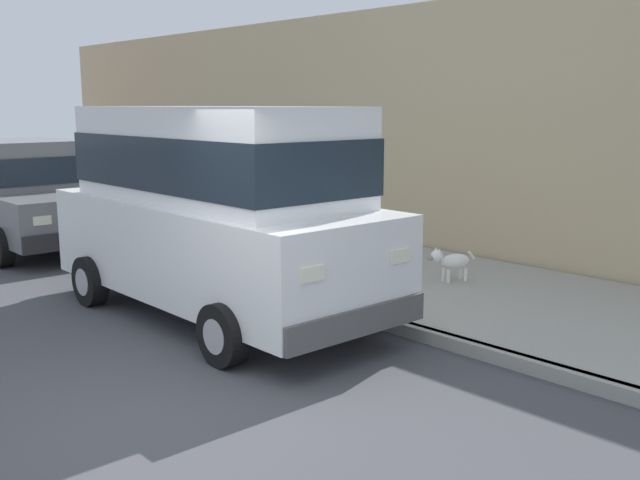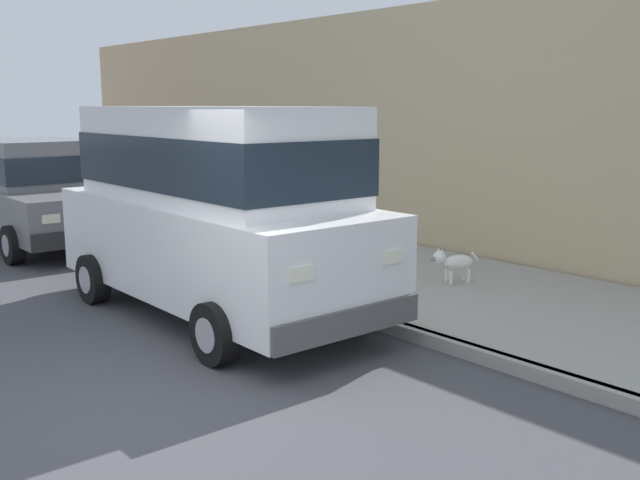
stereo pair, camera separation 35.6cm
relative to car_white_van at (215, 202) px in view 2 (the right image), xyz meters
The scene contains 7 objects.
ground_plane 3.33m from the car_white_van, 134.12° to the right, with size 80.00×80.00×0.00m, color #424247.
curb 2.77m from the car_white_van, 63.35° to the right, with size 0.16×64.00×0.14m, color gray.
sidewalk 3.85m from the car_white_van, 36.95° to the right, with size 3.60×64.00×0.14m, color #99968E.
car_white_van is the anchor object (origin of this frame).
car_grey_sedan 5.99m from the car_white_van, 90.20° to the left, with size 2.10×4.63×1.92m.
dog_white 3.40m from the car_white_van, 21.55° to the right, with size 0.72×0.37×0.49m.
building_facade 6.19m from the car_white_van, 35.81° to the left, with size 0.50×20.00×4.19m, color tan.
Camera 2 is at (-2.54, -5.20, 2.54)m, focal length 40.83 mm.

